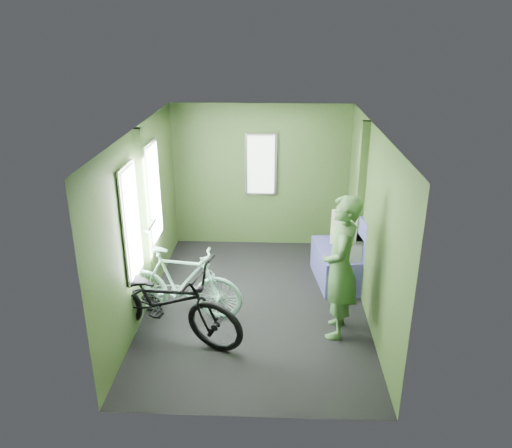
{
  "coord_description": "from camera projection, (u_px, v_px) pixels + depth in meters",
  "views": [
    {
      "loc": [
        0.24,
        -5.64,
        3.42
      ],
      "look_at": [
        0.0,
        0.1,
        1.1
      ],
      "focal_mm": 35.0,
      "sensor_mm": 36.0,
      "label": 1
    }
  ],
  "objects": [
    {
      "name": "waste_box",
      "position": [
        350.0,
        264.0,
        6.73
      ],
      "size": [
        0.24,
        0.33,
        0.81
      ],
      "primitive_type": "cube",
      "color": "gray",
      "rests_on": "ground"
    },
    {
      "name": "bicycle_black",
      "position": [
        166.0,
        338.0,
        5.83
      ],
      "size": [
        2.17,
        1.54,
        1.15
      ],
      "primitive_type": "imported",
      "rotation": [
        0.0,
        -0.17,
        1.19
      ],
      "color": "black",
      "rests_on": "ground"
    },
    {
      "name": "bicycle_mint",
      "position": [
        183.0,
        315.0,
        6.28
      ],
      "size": [
        1.61,
        0.72,
        0.95
      ],
      "primitive_type": "imported",
      "rotation": [
        0.0,
        -0.05,
        1.41
      ],
      "color": "#92D2BE",
      "rests_on": "ground"
    },
    {
      "name": "room",
      "position": [
        253.0,
        200.0,
        6.02
      ],
      "size": [
        4.0,
        4.02,
        2.31
      ],
      "color": "black",
      "rests_on": "ground"
    },
    {
      "name": "bench_seat",
      "position": [
        339.0,
        261.0,
        7.01
      ],
      "size": [
        0.69,
        1.06,
        1.05
      ],
      "rotation": [
        0.0,
        0.0,
        0.14
      ],
      "color": "navy",
      "rests_on": "ground"
    },
    {
      "name": "passenger",
      "position": [
        341.0,
        267.0,
        5.63
      ],
      "size": [
        0.51,
        0.72,
        1.72
      ],
      "rotation": [
        0.0,
        0.0,
        -1.73
      ],
      "color": "#3B6034",
      "rests_on": "ground"
    }
  ]
}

